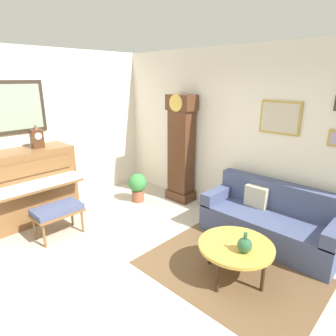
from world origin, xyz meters
The scene contains 12 objects.
ground_plane centered at (0.00, 0.00, -0.05)m, with size 6.40×6.00×0.10m, color #B2A899.
wall_left centered at (-2.60, -0.01, 1.41)m, with size 0.13×4.90×2.80m.
wall_back centered at (0.02, 2.40, 1.40)m, with size 5.30×0.13×2.80m.
area_rug centered at (0.94, 0.88, 0.00)m, with size 2.10×1.50×0.01m, color brown.
piano centered at (-2.23, -0.22, 0.61)m, with size 0.87×1.44×1.21m.
piano_bench centered at (-1.41, -0.16, 0.41)m, with size 0.42×0.70×0.48m.
grandfather_clock centered at (-0.99, 2.15, 0.96)m, with size 0.52×0.34×2.03m.
couch centered at (0.95, 1.92, 0.31)m, with size 1.90×0.80×0.84m.
coffee_table centered at (1.02, 0.84, 0.41)m, with size 0.88×0.88×0.44m.
mantel_clock centered at (-2.23, 0.01, 1.38)m, with size 0.13×0.18×0.38m.
green_jug centered at (1.17, 0.77, 0.53)m, with size 0.17×0.17×0.24m.
potted_plant centered at (-1.53, 1.50, 0.32)m, with size 0.36×0.36×0.56m.
Camera 1 is at (2.48, -1.84, 2.31)m, focal length 30.82 mm.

